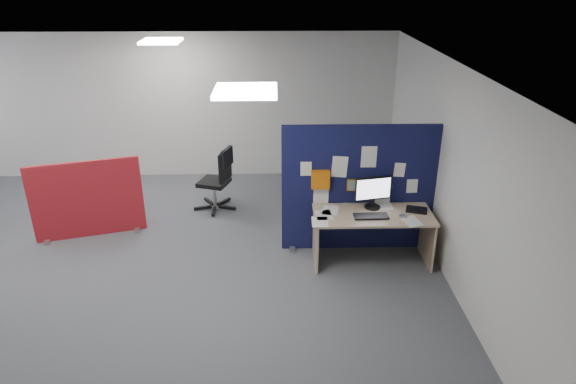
{
  "coord_description": "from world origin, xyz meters",
  "views": [
    {
      "loc": [
        2.28,
        -5.88,
        3.78
      ],
      "look_at": [
        2.44,
        0.36,
        1.0
      ],
      "focal_mm": 32.0,
      "sensor_mm": 36.0,
      "label": 1
    }
  ],
  "objects_px": {
    "monitor_main": "(373,191)",
    "office_chair": "(220,176)",
    "navy_divider": "(361,189)",
    "red_divider": "(88,200)",
    "main_desk": "(372,224)"
  },
  "relations": [
    {
      "from": "main_desk",
      "to": "office_chair",
      "type": "distance_m",
      "value": 2.79
    },
    {
      "from": "navy_divider",
      "to": "red_divider",
      "type": "height_order",
      "value": "navy_divider"
    },
    {
      "from": "main_desk",
      "to": "monitor_main",
      "type": "relative_size",
      "value": 3.11
    },
    {
      "from": "monitor_main",
      "to": "navy_divider",
      "type": "bearing_deg",
      "value": 111.05
    },
    {
      "from": "monitor_main",
      "to": "office_chair",
      "type": "relative_size",
      "value": 0.48
    },
    {
      "from": "main_desk",
      "to": "navy_divider",
      "type": "bearing_deg",
      "value": 107.86
    },
    {
      "from": "red_divider",
      "to": "office_chair",
      "type": "xyz_separation_m",
      "value": [
        1.87,
        0.86,
        0.02
      ]
    },
    {
      "from": "monitor_main",
      "to": "red_divider",
      "type": "distance_m",
      "value": 4.18
    },
    {
      "from": "main_desk",
      "to": "office_chair",
      "type": "height_order",
      "value": "office_chair"
    },
    {
      "from": "navy_divider",
      "to": "office_chair",
      "type": "bearing_deg",
      "value": 147.8
    },
    {
      "from": "monitor_main",
      "to": "red_divider",
      "type": "relative_size",
      "value": 0.33
    },
    {
      "from": "navy_divider",
      "to": "red_divider",
      "type": "distance_m",
      "value": 4.01
    },
    {
      "from": "main_desk",
      "to": "office_chair",
      "type": "bearing_deg",
      "value": 142.84
    },
    {
      "from": "monitor_main",
      "to": "office_chair",
      "type": "distance_m",
      "value": 2.74
    },
    {
      "from": "navy_divider",
      "to": "main_desk",
      "type": "height_order",
      "value": "navy_divider"
    }
  ]
}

